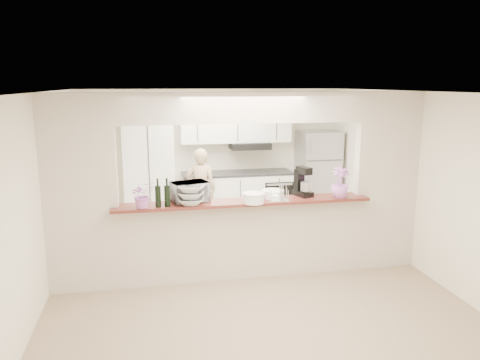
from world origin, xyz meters
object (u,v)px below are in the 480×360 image
object	(u,v)px
stand_mixer	(303,183)
person	(201,190)
refrigerator	(317,174)
toaster_oven	(190,192)

from	to	relation	value
stand_mixer	person	xyz separation A→B (m)	(-1.15, 2.17, -0.53)
refrigerator	toaster_oven	size ratio (longest dim) A/B	3.64
stand_mixer	toaster_oven	bearing A→B (deg)	-179.52
toaster_oven	stand_mixer	world-z (taller)	stand_mixer
refrigerator	stand_mixer	world-z (taller)	refrigerator
toaster_oven	person	size ratio (longest dim) A/B	0.32
refrigerator	stand_mixer	bearing A→B (deg)	-114.96
stand_mixer	person	bearing A→B (deg)	117.93
toaster_oven	stand_mixer	distance (m)	1.55
stand_mixer	person	distance (m)	2.52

